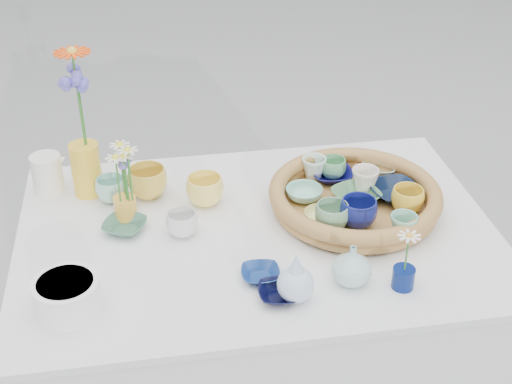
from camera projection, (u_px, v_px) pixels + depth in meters
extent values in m
imported|color=#0E0D54|center=(332.00, 175.00, 2.07)|extent=(0.12, 0.12, 0.03)
imported|color=black|center=(394.00, 192.00, 1.99)|extent=(0.16, 0.16, 0.03)
imported|color=yellow|center=(407.00, 200.00, 1.92)|extent=(0.11, 0.11, 0.07)
imported|color=#53895C|center=(356.00, 196.00, 1.97)|extent=(0.16, 0.16, 0.03)
imported|color=#6FA47D|center=(332.00, 216.00, 1.85)|extent=(0.12, 0.12, 0.07)
imported|color=#8BCDB5|center=(304.00, 194.00, 1.98)|extent=(0.10, 0.10, 0.03)
imported|color=silver|center=(314.00, 168.00, 2.07)|extent=(0.08, 0.08, 0.07)
imported|color=#F0E1CE|center=(365.00, 180.00, 2.00)|extent=(0.09, 0.09, 0.07)
imported|color=#AED7F1|center=(379.00, 167.00, 2.11)|extent=(0.13, 0.13, 0.03)
imported|color=navy|center=(358.00, 213.00, 1.86)|extent=(0.11, 0.11, 0.08)
imported|color=#FFF38F|center=(320.00, 216.00, 1.89)|extent=(0.11, 0.11, 0.03)
imported|color=#79C2A8|center=(403.00, 226.00, 1.82)|extent=(0.07, 0.07, 0.07)
imported|color=#61AA71|center=(333.00, 168.00, 2.07)|extent=(0.09, 0.09, 0.06)
imported|color=gold|center=(148.00, 182.00, 2.01)|extent=(0.13, 0.13, 0.09)
imported|color=#FFDE5C|center=(205.00, 191.00, 1.98)|extent=(0.12, 0.12, 0.08)
imported|color=#3D705A|center=(125.00, 226.00, 1.88)|extent=(0.15, 0.15, 0.03)
imported|color=silver|center=(182.00, 224.00, 1.86)|extent=(0.09, 0.09, 0.07)
imported|color=navy|center=(260.00, 274.00, 1.71)|extent=(0.10, 0.10, 0.02)
imported|color=#94CFBB|center=(111.00, 190.00, 2.00)|extent=(0.10, 0.10, 0.07)
imported|color=black|center=(280.00, 293.00, 1.65)|extent=(0.11, 0.11, 0.03)
imported|color=#A2C9C3|center=(352.00, 265.00, 1.68)|extent=(0.12, 0.12, 0.10)
cylinder|color=#071856|center=(403.00, 278.00, 1.68)|extent=(0.06, 0.06, 0.05)
cylinder|color=yellow|center=(86.00, 169.00, 2.01)|extent=(0.11, 0.11, 0.16)
cylinder|color=#F5AD3A|center=(125.00, 208.00, 1.92)|extent=(0.07, 0.07, 0.07)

